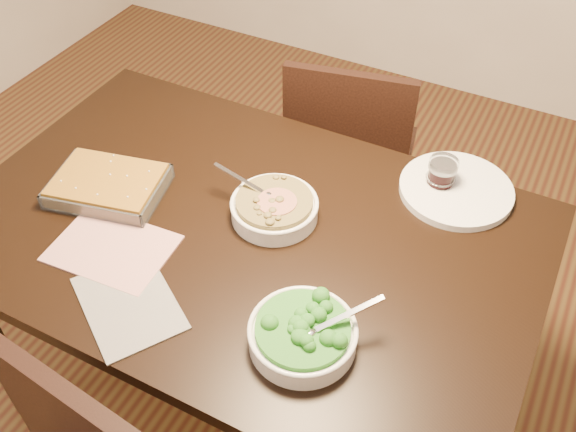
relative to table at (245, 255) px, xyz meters
The scene contains 11 objects.
ground 0.65m from the table, ahead, with size 4.00×4.00×0.00m, color #441F13.
table is the anchor object (origin of this frame).
magazine_a 0.32m from the table, 140.51° to the right, with size 0.27×0.20×0.01m, color #A42F33.
magazine_b 0.34m from the table, 109.00° to the right, with size 0.26×0.18×0.00m, color #2A2A32.
coaster 0.53m from the table, 44.10° to the left, with size 0.11×0.11×0.00m, color white.
stew_bowl 0.15m from the table, 58.18° to the left, with size 0.24×0.22×0.08m.
broccoli_bowl 0.38m from the table, 40.02° to the right, with size 0.22×0.22×0.09m.
baking_dish 0.39m from the table, behind, with size 0.31×0.26×0.05m.
wine_tumbler 0.54m from the table, 44.10° to the left, with size 0.07×0.07×0.08m.
dinner_plate 0.56m from the table, 40.91° to the left, with size 0.29×0.29×0.02m, color white.
chair_far 0.72m from the table, 90.39° to the left, with size 0.47×0.47×0.86m.
Camera 1 is at (0.59, -0.91, 1.85)m, focal length 40.00 mm.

